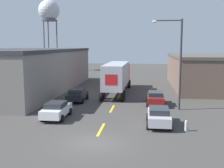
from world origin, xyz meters
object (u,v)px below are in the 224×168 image
at_px(parked_car_left_far, 77,95).
at_px(street_lamp, 177,58).
at_px(fire_hydrant, 186,126).
at_px(parked_car_left_near, 56,110).
at_px(parked_car_right_mid, 156,98).
at_px(water_tower, 49,11).
at_px(semi_truck, 118,75).
at_px(parked_car_right_near, 159,116).

bearing_deg(parked_car_left_far, street_lamp, -15.61).
bearing_deg(fire_hydrant, parked_car_left_near, 166.96).
height_order(parked_car_left_near, street_lamp, street_lamp).
bearing_deg(parked_car_right_mid, parked_car_left_near, -142.81).
xyz_separation_m(parked_car_left_far, water_tower, (-16.10, 37.42, 13.79)).
height_order(water_tower, fire_hydrant, water_tower).
distance_m(semi_truck, parked_car_right_mid, 8.72).
bearing_deg(water_tower, street_lamp, -56.46).
xyz_separation_m(parked_car_left_far, street_lamp, (10.68, -2.98, 4.34)).
bearing_deg(semi_truck, fire_hydrant, -67.07).
distance_m(parked_car_right_near, street_lamp, 7.46).
distance_m(parked_car_right_near, water_tower, 54.20).
distance_m(semi_truck, parked_car_right_near, 15.73).
bearing_deg(street_lamp, water_tower, 123.54).
bearing_deg(parked_car_right_near, street_lamp, 71.57).
distance_m(parked_car_right_mid, water_tower, 47.74).
xyz_separation_m(parked_car_right_mid, parked_car_left_far, (-8.76, 0.94, 0.00)).
height_order(parked_car_right_near, parked_car_left_far, same).
bearing_deg(street_lamp, parked_car_right_near, -108.43).
xyz_separation_m(parked_car_left_far, fire_hydrant, (10.70, -10.07, -0.35)).
height_order(semi_truck, parked_car_right_near, semi_truck).
bearing_deg(parked_car_right_near, parked_car_left_far, 135.09).
xyz_separation_m(parked_car_right_mid, fire_hydrant, (1.94, -9.13, -0.35)).
relative_size(parked_car_right_near, water_tower, 0.24).
height_order(water_tower, street_lamp, water_tower).
bearing_deg(semi_truck, water_tower, 123.17).
bearing_deg(street_lamp, parked_car_left_far, 164.39).
distance_m(parked_car_right_mid, parked_car_right_near, 7.79).
height_order(parked_car_right_near, water_tower, water_tower).
bearing_deg(water_tower, semi_truck, -57.27).
xyz_separation_m(water_tower, street_lamp, (26.78, -40.40, -9.45)).
distance_m(water_tower, street_lamp, 49.38).
distance_m(semi_truck, street_lamp, 11.65).
bearing_deg(parked_car_left_far, fire_hydrant, -43.24).
relative_size(parked_car_left_near, street_lamp, 0.47).
bearing_deg(fire_hydrant, water_tower, 119.45).
xyz_separation_m(parked_car_right_mid, street_lamp, (1.92, -2.04, 4.34)).
height_order(semi_truck, parked_car_left_near, semi_truck).
height_order(semi_truck, fire_hydrant, semi_truck).
distance_m(parked_car_left_near, parked_car_right_near, 8.83).
relative_size(parked_car_right_near, fire_hydrant, 4.99).
relative_size(semi_truck, parked_car_left_near, 3.30).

